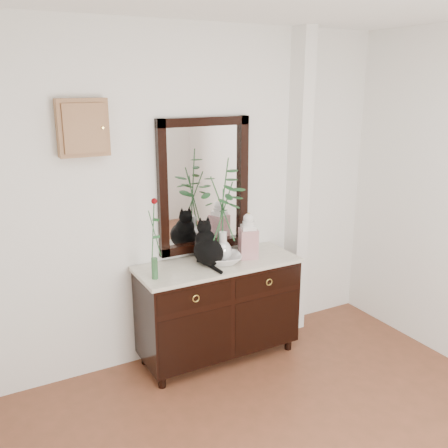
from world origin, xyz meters
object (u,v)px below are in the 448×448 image
cat (208,243)px  lotus_bowl (223,259)px  sideboard (218,305)px  ginger_jar (248,235)px

cat → lotus_bowl: size_ratio=1.21×
sideboard → lotus_bowl: (0.03, -0.03, 0.41)m
sideboard → lotus_bowl: size_ratio=4.47×
sideboard → cat: bearing=-179.3°
cat → ginger_jar: size_ratio=0.92×
lotus_bowl → sideboard: bearing=132.9°
cat → ginger_jar: 0.36m
sideboard → lotus_bowl: lotus_bowl is taller
sideboard → cat: cat is taller
lotus_bowl → cat: bearing=165.9°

